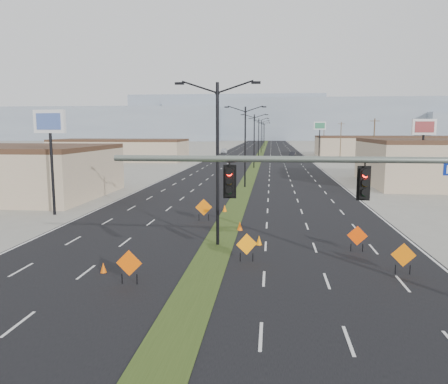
# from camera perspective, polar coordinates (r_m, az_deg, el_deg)

# --- Properties ---
(ground) EXTENTS (600.00, 600.00, 0.00)m
(ground) POSITION_cam_1_polar(r_m,az_deg,el_deg) (16.48, -6.19, -17.79)
(ground) COLOR gray
(ground) RESTS_ON ground
(road_surface) EXTENTS (25.00, 400.00, 0.02)m
(road_surface) POSITION_cam_1_polar(r_m,az_deg,el_deg) (114.73, 4.57, 4.53)
(road_surface) COLOR black
(road_surface) RESTS_ON ground
(median_strip) EXTENTS (2.00, 400.00, 0.04)m
(median_strip) POSITION_cam_1_polar(r_m,az_deg,el_deg) (114.73, 4.57, 4.53)
(median_strip) COLOR #2E4117
(median_strip) RESTS_ON ground
(building_sw_far) EXTENTS (30.00, 14.00, 4.50)m
(building_sw_far) POSITION_cam_1_polar(r_m,az_deg,el_deg) (105.65, -13.36, 5.25)
(building_sw_far) COLOR tan
(building_sw_far) RESTS_ON ground
(building_se_far) EXTENTS (44.00, 16.00, 5.00)m
(building_se_far) POSITION_cam_1_polar(r_m,az_deg,el_deg) (129.30, 21.89, 5.48)
(building_se_far) COLOR tan
(building_se_far) RESTS_ON ground
(mesa_west) EXTENTS (180.00, 50.00, 22.00)m
(mesa_west) POSITION_cam_1_polar(r_m,az_deg,el_deg) (319.25, -16.70, 8.49)
(mesa_west) COLOR gray
(mesa_west) RESTS_ON ground
(mesa_center) EXTENTS (220.00, 50.00, 28.00)m
(mesa_center) POSITION_cam_1_polar(r_m,az_deg,el_deg) (316.67, 13.04, 9.17)
(mesa_center) COLOR gray
(mesa_center) RESTS_ON ground
(mesa_backdrop) EXTENTS (140.00, 50.00, 32.00)m
(mesa_backdrop) POSITION_cam_1_polar(r_m,az_deg,el_deg) (336.23, 0.53, 9.65)
(mesa_backdrop) COLOR gray
(mesa_backdrop) RESTS_ON ground
(signal_mast) EXTENTS (16.30, 0.60, 8.00)m
(signal_mast) POSITION_cam_1_polar(r_m,az_deg,el_deg) (17.45, 23.75, -0.46)
(signal_mast) COLOR slate
(signal_mast) RESTS_ON ground
(streetlight_0) EXTENTS (5.15, 0.24, 10.02)m
(streetlight_0) POSITION_cam_1_polar(r_m,az_deg,el_deg) (26.72, -0.85, 4.34)
(streetlight_0) COLOR black
(streetlight_0) RESTS_ON ground
(streetlight_1) EXTENTS (5.15, 0.24, 10.02)m
(streetlight_1) POSITION_cam_1_polar(r_m,az_deg,el_deg) (54.59, 2.78, 6.27)
(streetlight_1) COLOR black
(streetlight_1) RESTS_ON ground
(streetlight_2) EXTENTS (5.15, 0.24, 10.02)m
(streetlight_2) POSITION_cam_1_polar(r_m,az_deg,el_deg) (82.54, 3.96, 6.90)
(streetlight_2) COLOR black
(streetlight_2) RESTS_ON ground
(streetlight_3) EXTENTS (5.15, 0.24, 10.02)m
(streetlight_3) POSITION_cam_1_polar(r_m,az_deg,el_deg) (110.52, 4.55, 7.20)
(streetlight_3) COLOR black
(streetlight_3) RESTS_ON ground
(streetlight_4) EXTENTS (5.15, 0.24, 10.02)m
(streetlight_4) POSITION_cam_1_polar(r_m,az_deg,el_deg) (138.51, 4.89, 7.38)
(streetlight_4) COLOR black
(streetlight_4) RESTS_ON ground
(streetlight_5) EXTENTS (5.15, 0.24, 10.02)m
(streetlight_5) POSITION_cam_1_polar(r_m,az_deg,el_deg) (166.50, 5.12, 7.51)
(streetlight_5) COLOR black
(streetlight_5) RESTS_ON ground
(streetlight_6) EXTENTS (5.15, 0.24, 10.02)m
(streetlight_6) POSITION_cam_1_polar(r_m,az_deg,el_deg) (194.50, 5.29, 7.59)
(streetlight_6) COLOR black
(streetlight_6) RESTS_ON ground
(utility_pole_1) EXTENTS (1.60, 0.20, 9.00)m
(utility_pole_1) POSITION_cam_1_polar(r_m,az_deg,el_deg) (76.36, 18.96, 5.82)
(utility_pole_1) COLOR #4C3823
(utility_pole_1) RESTS_ON ground
(utility_pole_2) EXTENTS (1.60, 0.20, 9.00)m
(utility_pole_2) POSITION_cam_1_polar(r_m,az_deg,el_deg) (110.76, 14.99, 6.57)
(utility_pole_2) COLOR #4C3823
(utility_pole_2) RESTS_ON ground
(utility_pole_3) EXTENTS (1.60, 0.20, 9.00)m
(utility_pole_3) POSITION_cam_1_polar(r_m,az_deg,el_deg) (145.45, 12.91, 6.95)
(utility_pole_3) COLOR #4C3823
(utility_pole_3) RESTS_ON ground
(car_left) EXTENTS (1.65, 4.03, 1.37)m
(car_left) POSITION_cam_1_polar(r_m,az_deg,el_deg) (98.36, 0.98, 4.35)
(car_left) COLOR maroon
(car_left) RESTS_ON ground
(car_mid) EXTENTS (2.01, 4.43, 1.41)m
(car_mid) POSITION_cam_1_polar(r_m,az_deg,el_deg) (116.81, 8.94, 4.86)
(car_mid) COLOR black
(car_mid) RESTS_ON ground
(car_far) EXTENTS (2.29, 4.86, 1.37)m
(car_far) POSITION_cam_1_polar(r_m,az_deg,el_deg) (134.80, -0.00, 5.38)
(car_far) COLOR silver
(car_far) RESTS_ON ground
(construction_sign_1) EXTENTS (1.24, 0.05, 1.65)m
(construction_sign_1) POSITION_cam_1_polar(r_m,az_deg,el_deg) (21.09, -12.30, -9.21)
(construction_sign_1) COLOR #F35905
(construction_sign_1) RESTS_ON ground
(construction_sign_2) EXTENTS (1.31, 0.33, 1.77)m
(construction_sign_2) POSITION_cam_1_polar(r_m,az_deg,el_deg) (34.60, -2.66, -2.10)
(construction_sign_2) COLOR #DE6304
(construction_sign_2) RESTS_ON ground
(construction_sign_3) EXTENTS (1.12, 0.49, 1.59)m
(construction_sign_3) POSITION_cam_1_polar(r_m,az_deg,el_deg) (24.05, 2.98, -6.96)
(construction_sign_3) COLOR orange
(construction_sign_3) RESTS_ON ground
(construction_sign_4) EXTENTS (1.21, 0.12, 1.61)m
(construction_sign_4) POSITION_cam_1_polar(r_m,az_deg,el_deg) (23.72, 22.39, -7.75)
(construction_sign_4) COLOR orange
(construction_sign_4) RESTS_ON ground
(construction_sign_5) EXTENTS (1.16, 0.23, 1.56)m
(construction_sign_5) POSITION_cam_1_polar(r_m,az_deg,el_deg) (27.12, 17.01, -5.60)
(construction_sign_5) COLOR #FF4705
(construction_sign_5) RESTS_ON ground
(cone_0) EXTENTS (0.41, 0.41, 0.54)m
(cone_0) POSITION_cam_1_polar(r_m,az_deg,el_deg) (23.22, -15.48, -9.51)
(cone_0) COLOR #DE5504
(cone_0) RESTS_ON ground
(cone_1) EXTENTS (0.43, 0.43, 0.67)m
(cone_1) POSITION_cam_1_polar(r_m,az_deg,el_deg) (31.46, 2.08, -4.46)
(cone_1) COLOR #F25B05
(cone_1) RESTS_ON ground
(cone_2) EXTENTS (0.40, 0.40, 0.63)m
(cone_2) POSITION_cam_1_polar(r_m,az_deg,el_deg) (27.63, 4.59, -6.30)
(cone_2) COLOR orange
(cone_2) RESTS_ON ground
(cone_3) EXTENTS (0.40, 0.40, 0.65)m
(cone_3) POSITION_cam_1_polar(r_m,az_deg,el_deg) (38.40, 0.09, -2.16)
(cone_3) COLOR orange
(cone_3) RESTS_ON ground
(pole_sign_west) EXTENTS (2.90, 0.80, 8.83)m
(pole_sign_west) POSITION_cam_1_polar(r_m,az_deg,el_deg) (39.39, -21.78, 7.53)
(pole_sign_west) COLOR black
(pole_sign_west) RESTS_ON ground
(pole_sign_east_near) EXTENTS (2.77, 0.59, 8.42)m
(pole_sign_east_near) POSITION_cam_1_polar(r_m,az_deg,el_deg) (56.32, 24.63, 7.02)
(pole_sign_east_near) COLOR black
(pole_sign_east_near) RESTS_ON ground
(pole_sign_east_far) EXTENTS (3.01, 0.54, 9.17)m
(pole_sign_east_far) POSITION_cam_1_polar(r_m,az_deg,el_deg) (111.84, 12.40, 8.10)
(pole_sign_east_far) COLOR black
(pole_sign_east_far) RESTS_ON ground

